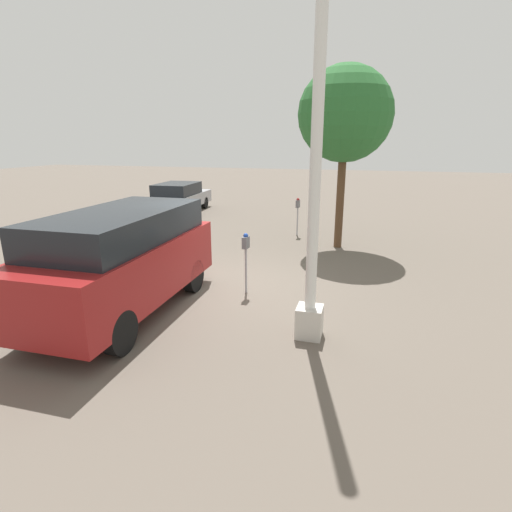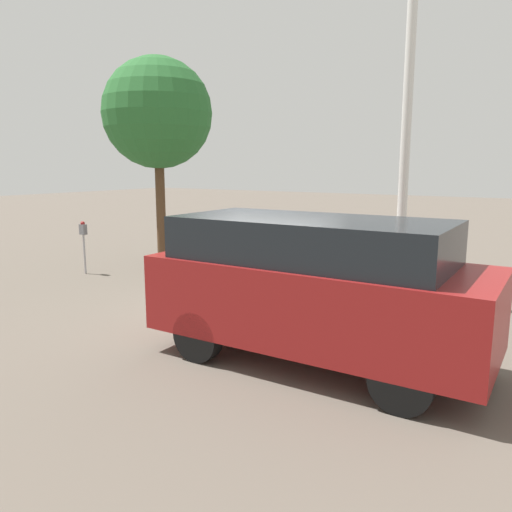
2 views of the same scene
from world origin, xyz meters
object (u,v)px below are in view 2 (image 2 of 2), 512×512
street_tree (158,114)px  parked_van (315,285)px  parking_meter_near (283,258)px  lamp_post (403,183)px  parking_meter_far (83,235)px

street_tree → parked_van: bearing=-30.2°
parking_meter_near → street_tree: (-4.64, 1.65, 3.01)m
parking_meter_near → lamp_post: lamp_post is taller
parked_van → street_tree: bearing=149.3°
lamp_post → parked_van: 3.89m
parking_meter_near → parked_van: (1.64, -2.00, 0.10)m
parked_van → street_tree: street_tree is taller
parking_meter_far → lamp_post: (7.57, 1.55, 1.40)m
parking_meter_near → parked_van: size_ratio=0.29×
parking_meter_near → street_tree: bearing=165.8°
parked_van → parking_meter_far: bearing=163.7°
street_tree → parking_meter_far: bearing=-128.6°
parking_meter_far → parked_van: size_ratio=0.29×
parking_meter_near → parking_meter_far: parking_meter_near is taller
parking_meter_near → parking_meter_far: 5.87m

